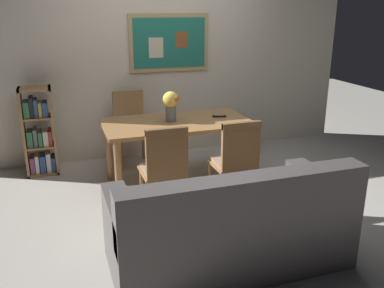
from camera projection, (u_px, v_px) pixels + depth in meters
ground_plane at (201, 199)px, 4.39m from camera, size 12.00×12.00×0.00m
wall_back_with_painting at (160, 56)px, 5.43m from camera, size 5.20×0.14×2.60m
dining_table at (177, 129)px, 4.60m from camera, size 1.59×0.86×0.72m
dining_chair_near_right at (236, 157)px, 4.03m from camera, size 0.40×0.41×0.91m
dining_chair_near_left at (164, 165)px, 3.84m from camera, size 0.40×0.41×0.91m
dining_chair_far_left at (130, 122)px, 5.23m from camera, size 0.40×0.41×0.91m
leather_couch at (231, 229)px, 3.18m from camera, size 1.80×0.84×0.84m
bookshelf at (39, 135)px, 4.92m from camera, size 0.36×0.28×1.04m
potted_ivy at (246, 135)px, 5.77m from camera, size 0.30×0.32×0.51m
flower_vase at (171, 103)px, 4.52m from camera, size 0.19×0.19×0.33m
tv_remote at (219, 116)px, 4.75m from camera, size 0.16×0.09×0.02m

